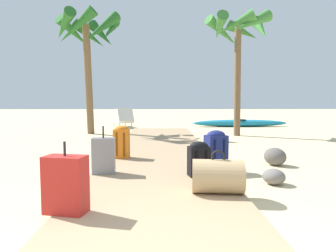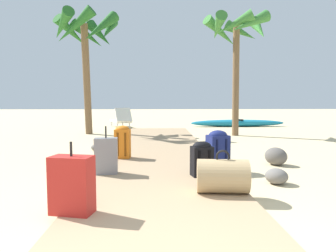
{
  "view_description": "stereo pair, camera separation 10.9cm",
  "coord_description": "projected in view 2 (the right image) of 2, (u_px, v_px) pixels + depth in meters",
  "views": [
    {
      "loc": [
        0.04,
        -1.58,
        1.16
      ],
      "look_at": [
        0.18,
        5.56,
        0.55
      ],
      "focal_mm": 33.96,
      "sensor_mm": 36.0,
      "label": 1
    },
    {
      "loc": [
        -0.07,
        -1.58,
        1.16
      ],
      "look_at": [
        0.18,
        5.56,
        0.55
      ],
      "focal_mm": 33.96,
      "sensor_mm": 36.0,
      "label": 2
    }
  ],
  "objects": [
    {
      "name": "backpack_black",
      "position": [
        202.0,
        158.0,
        4.45
      ],
      "size": [
        0.32,
        0.26,
        0.49
      ],
      "color": "black",
      "rests_on": "boardwalk"
    },
    {
      "name": "rock_left_mid",
      "position": [
        95.0,
        148.0,
        7.15
      ],
      "size": [
        0.27,
        0.27,
        0.14
      ],
      "primitive_type": "ellipsoid",
      "rotation": [
        0.0,
        0.0,
        2.44
      ],
      "color": "slate",
      "rests_on": "ground"
    },
    {
      "name": "suitcase_grey",
      "position": [
        106.0,
        156.0,
        4.58
      ],
      "size": [
        0.34,
        0.2,
        0.69
      ],
      "color": "slate",
      "rests_on": "boardwalk"
    },
    {
      "name": "kayak",
      "position": [
        237.0,
        123.0,
        13.33
      ],
      "size": [
        3.96,
        0.57,
        0.31
      ],
      "color": "teal",
      "rests_on": "ground"
    },
    {
      "name": "rock_right_far",
      "position": [
        276.0,
        176.0,
        4.33
      ],
      "size": [
        0.41,
        0.42,
        0.21
      ],
      "primitive_type": "ellipsoid",
      "rotation": [
        0.0,
        0.0,
        2.09
      ],
      "color": "slate",
      "rests_on": "ground"
    },
    {
      "name": "rock_right_mid",
      "position": [
        276.0,
        156.0,
        5.57
      ],
      "size": [
        0.5,
        0.52,
        0.31
      ],
      "primitive_type": "ellipsoid",
      "rotation": [
        0.0,
        0.0,
        2.2
      ],
      "color": "#5B5651",
      "rests_on": "ground"
    },
    {
      "name": "backpack_orange",
      "position": [
        123.0,
        141.0,
        5.8
      ],
      "size": [
        0.29,
        0.25,
        0.6
      ],
      "color": "orange",
      "rests_on": "boardwalk"
    },
    {
      "name": "duffel_bag_tan",
      "position": [
        222.0,
        176.0,
        3.65
      ],
      "size": [
        0.62,
        0.45,
        0.5
      ],
      "color": "tan",
      "rests_on": "boardwalk"
    },
    {
      "name": "palm_tree_far_left",
      "position": [
        86.0,
        36.0,
        10.04
      ],
      "size": [
        2.3,
        2.15,
        3.9
      ],
      "color": "brown",
      "rests_on": "ground"
    },
    {
      "name": "lounge_chair",
      "position": [
        121.0,
        120.0,
        12.81
      ],
      "size": [
        1.07,
        1.63,
        0.81
      ],
      "color": "white",
      "rests_on": "ground"
    },
    {
      "name": "backpack_navy",
      "position": [
        218.0,
        148.0,
        5.04
      ],
      "size": [
        0.38,
        0.33,
        0.59
      ],
      "color": "navy",
      "rests_on": "boardwalk"
    },
    {
      "name": "boardwalk",
      "position": [
        160.0,
        152.0,
        6.7
      ],
      "size": [
        1.97,
        10.1,
        0.08
      ],
      "primitive_type": "cube",
      "color": "tan",
      "rests_on": "ground"
    },
    {
      "name": "palm_tree_far_right",
      "position": [
        237.0,
        35.0,
        9.86
      ],
      "size": [
        1.97,
        2.13,
        3.84
      ],
      "color": "brown",
      "rests_on": "ground"
    },
    {
      "name": "suitcase_red",
      "position": [
        72.0,
        185.0,
        2.98
      ],
      "size": [
        0.43,
        0.3,
        0.68
      ],
      "color": "red",
      "rests_on": "boardwalk"
    },
    {
      "name": "ground_plane",
      "position": [
        161.0,
        164.0,
        5.7
      ],
      "size": [
        60.0,
        60.0,
        0.0
      ],
      "primitive_type": "plane",
      "color": "#D1BA8C"
    }
  ]
}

